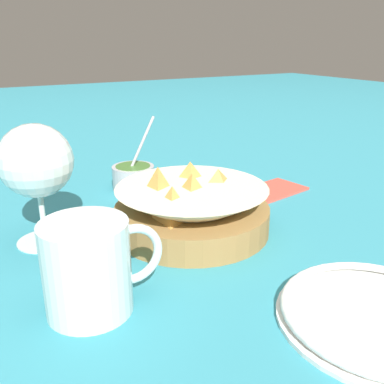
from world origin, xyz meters
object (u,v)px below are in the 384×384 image
(sauce_cup, at_px, (133,176))
(wine_glass, at_px, (36,164))
(food_basket, at_px, (191,208))
(side_plate, at_px, (378,316))
(beer_mug, at_px, (89,270))

(sauce_cup, distance_m, wine_glass, 0.23)
(food_basket, xyz_separation_m, side_plate, (0.05, -0.26, -0.02))
(sauce_cup, bearing_deg, food_basket, -88.81)
(beer_mug, bearing_deg, side_plate, -34.11)
(food_basket, relative_size, wine_glass, 1.36)
(sauce_cup, relative_size, side_plate, 0.67)
(food_basket, bearing_deg, side_plate, -79.11)
(wine_glass, distance_m, beer_mug, 0.18)
(sauce_cup, height_order, side_plate, sauce_cup)
(sauce_cup, xyz_separation_m, wine_glass, (-0.18, -0.13, 0.08))
(sauce_cup, relative_size, wine_glass, 0.81)
(food_basket, relative_size, side_plate, 1.12)
(food_basket, bearing_deg, sauce_cup, 91.19)
(beer_mug, bearing_deg, sauce_cup, 61.09)
(food_basket, xyz_separation_m, wine_glass, (-0.18, 0.06, 0.07))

